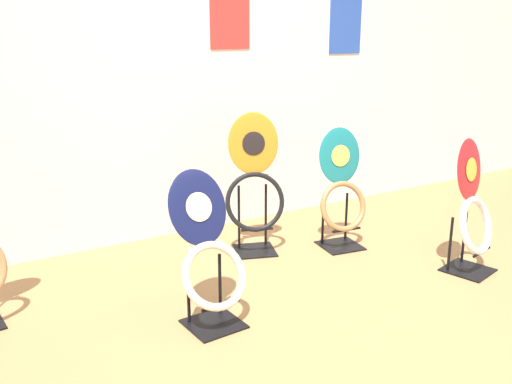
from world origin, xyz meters
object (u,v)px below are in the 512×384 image
at_px(toilet_seat_display_orange_sun, 255,187).
at_px(toilet_seat_display_teal_sax, 342,193).
at_px(toilet_seat_display_navy_moon, 209,257).
at_px(toilet_seat_display_crimson_swirl, 473,213).

bearing_deg(toilet_seat_display_orange_sun, toilet_seat_display_teal_sax, -22.55).
xyz_separation_m(toilet_seat_display_navy_moon, toilet_seat_display_teal_sax, (1.31, 0.52, 0.02)).
xyz_separation_m(toilet_seat_display_orange_sun, toilet_seat_display_crimson_swirl, (1.01, -1.02, -0.08)).
distance_m(toilet_seat_display_navy_moon, toilet_seat_display_crimson_swirl, 1.77).
bearing_deg(toilet_seat_display_teal_sax, toilet_seat_display_crimson_swirl, -60.64).
relative_size(toilet_seat_display_orange_sun, toilet_seat_display_teal_sax, 1.14).
bearing_deg(toilet_seat_display_crimson_swirl, toilet_seat_display_navy_moon, 171.60).
relative_size(toilet_seat_display_navy_moon, toilet_seat_display_crimson_swirl, 0.94).
relative_size(toilet_seat_display_navy_moon, toilet_seat_display_teal_sax, 0.95).
bearing_deg(toilet_seat_display_navy_moon, toilet_seat_display_crimson_swirl, -8.40).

